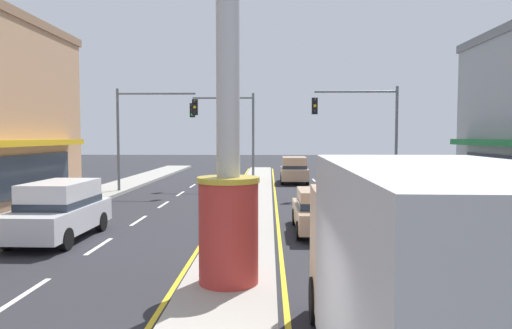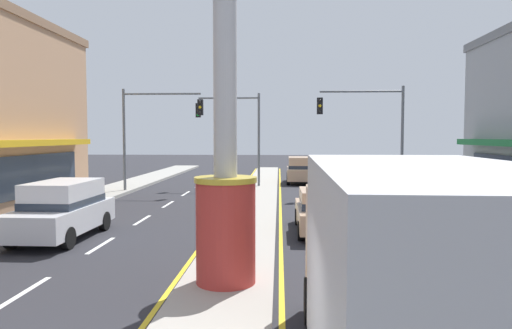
{
  "view_description": "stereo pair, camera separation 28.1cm",
  "coord_description": "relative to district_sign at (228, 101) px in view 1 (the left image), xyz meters",
  "views": [
    {
      "loc": [
        0.9,
        -4.9,
        3.4
      ],
      "look_at": [
        0.53,
        8.24,
        2.6
      ],
      "focal_mm": 32.76,
      "sensor_mm": 36.0,
      "label": 1
    },
    {
      "loc": [
        1.18,
        -4.89,
        3.4
      ],
      "look_at": [
        0.53,
        8.24,
        2.6
      ],
      "focal_mm": 32.76,
      "sensor_mm": 36.0,
      "label": 2
    }
  ],
  "objects": [
    {
      "name": "suv_mid_left_lane",
      "position": [
        2.71,
        23.64,
        -3.17
      ],
      "size": [
        2.02,
        4.63,
        1.9
      ],
      "color": "tan",
      "rests_on": "ground"
    },
    {
      "name": "sedan_near_left_lane",
      "position": [
        2.71,
        6.23,
        -3.37
      ],
      "size": [
        1.85,
        4.3,
        1.53
      ],
      "color": "tan",
      "rests_on": "ground"
    },
    {
      "name": "suv_far_right_lane",
      "position": [
        -6.01,
        4.86,
        -3.17
      ],
      "size": [
        2.0,
        4.62,
        1.9
      ],
      "color": "silver",
      "rests_on": "ground"
    },
    {
      "name": "district_sign",
      "position": [
        0.0,
        0.0,
        0.0
      ],
      "size": [
        7.37,
        1.39,
        8.33
      ],
      "color": "#B7332D",
      "rests_on": "median_strip"
    },
    {
      "name": "box_truck_near_right_lane",
      "position": [
        2.68,
        -4.72,
        -2.46
      ],
      "size": [
        2.35,
        6.94,
        3.12
      ],
      "color": "tan",
      "rests_on": "ground"
    },
    {
      "name": "lane_markings",
      "position": [
        -0.0,
        11.35,
        -4.15
      ],
      "size": [
        8.86,
        52.0,
        0.01
      ],
      "color": "silver",
      "rests_on": "ground"
    },
    {
      "name": "traffic_light_median_far",
      "position": [
        -1.65,
        20.34,
        0.04
      ],
      "size": [
        4.2,
        0.46,
        6.2
      ],
      "color": "slate",
      "rests_on": "ground"
    },
    {
      "name": "sidewalk_left",
      "position": [
        -8.97,
        10.7,
        -4.07
      ],
      "size": [
        2.62,
        60.0,
        0.18
      ],
      "primitive_type": "cube",
      "color": "#9E9B93",
      "rests_on": "ground"
    },
    {
      "name": "traffic_light_left_side",
      "position": [
        -6.3,
        17.18,
        0.09
      ],
      "size": [
        4.86,
        0.46,
        6.2
      ],
      "color": "slate",
      "rests_on": "ground"
    },
    {
      "name": "sedan_far_left_oncoming",
      "position": [
        6.01,
        12.31,
        -3.37
      ],
      "size": [
        1.85,
        4.3,
        1.53
      ],
      "color": "navy",
      "rests_on": "ground"
    },
    {
      "name": "traffic_light_right_side",
      "position": [
        6.3,
        16.28,
        0.09
      ],
      "size": [
        4.86,
        0.46,
        6.2
      ],
      "color": "slate",
      "rests_on": "ground"
    },
    {
      "name": "sidewalk_right",
      "position": [
        8.97,
        10.7,
        -4.07
      ],
      "size": [
        2.62,
        60.0,
        0.18
      ],
      "primitive_type": "cube",
      "color": "#9E9B93",
      "rests_on": "ground"
    },
    {
      "name": "median_strip",
      "position": [
        0.0,
        12.7,
        -4.09
      ],
      "size": [
        2.12,
        52.0,
        0.14
      ],
      "primitive_type": "cube",
      "color": "#A39E93",
      "rests_on": "ground"
    }
  ]
}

